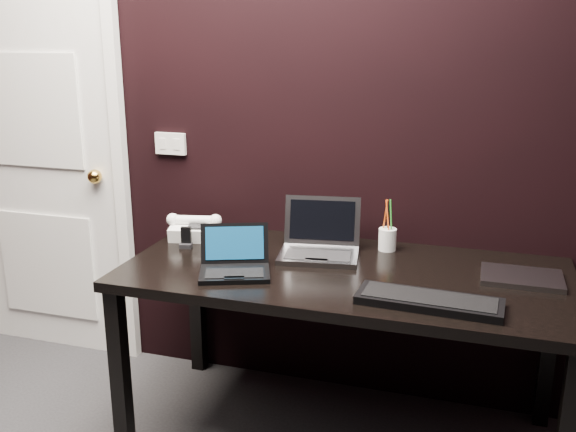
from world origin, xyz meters
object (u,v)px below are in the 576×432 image
(ext_keyboard, at_px, (429,301))
(closed_laptop, at_px, (522,277))
(desk_phone, at_px, (195,228))
(door, at_px, (38,152))
(silver_laptop, at_px, (320,246))
(netbook, at_px, (235,264))
(mobile_phone, at_px, (186,240))
(desk, at_px, (344,288))
(pen_cup, at_px, (387,238))

(ext_keyboard, height_order, closed_laptop, ext_keyboard)
(desk_phone, bearing_deg, door, 168.90)
(silver_laptop, distance_m, desk_phone, 0.59)
(netbook, relative_size, closed_laptop, 1.13)
(ext_keyboard, height_order, mobile_phone, mobile_phone)
(desk, xyz_separation_m, desk_phone, (-0.72, 0.19, 0.12))
(silver_laptop, height_order, mobile_phone, silver_laptop)
(door, xyz_separation_m, mobile_phone, (0.95, -0.31, -0.27))
(ext_keyboard, bearing_deg, desk_phone, 157.71)
(door, xyz_separation_m, silver_laptop, (1.52, -0.24, -0.26))
(ext_keyboard, distance_m, desk_phone, 1.15)
(desk, distance_m, ext_keyboard, 0.43)
(netbook, bearing_deg, mobile_phone, 144.50)
(silver_laptop, relative_size, closed_laptop, 1.23)
(pen_cup, bearing_deg, desk_phone, -174.09)
(door, relative_size, netbook, 6.55)
(netbook, xyz_separation_m, ext_keyboard, (0.73, -0.08, -0.02))
(closed_laptop, distance_m, pen_cup, 0.56)
(netbook, distance_m, silver_laptop, 0.39)
(desk, bearing_deg, mobile_phone, 174.89)
(silver_laptop, distance_m, ext_keyboard, 0.61)
(silver_laptop, bearing_deg, desk, -44.51)
(door, bearing_deg, desk_phone, -11.10)
(mobile_phone, bearing_deg, netbook, -35.50)
(desk, relative_size, ext_keyboard, 3.48)
(netbook, bearing_deg, desk_phone, 133.17)
(door, relative_size, ext_keyboard, 4.38)
(silver_laptop, bearing_deg, mobile_phone, -173.12)
(door, height_order, desk, door)
(silver_laptop, relative_size, desk_phone, 1.40)
(closed_laptop, bearing_deg, door, 172.86)
(ext_keyboard, relative_size, pen_cup, 2.24)
(door, relative_size, desk_phone, 8.45)
(ext_keyboard, bearing_deg, closed_laptop, 47.25)
(pen_cup, bearing_deg, silver_laptop, -149.60)
(desk, height_order, mobile_phone, mobile_phone)
(ext_keyboard, distance_m, pen_cup, 0.57)
(ext_keyboard, bearing_deg, pen_cup, 113.03)
(desk, distance_m, pen_cup, 0.33)
(pen_cup, bearing_deg, netbook, -139.34)
(netbook, height_order, desk_phone, netbook)
(door, bearing_deg, desk, -12.82)
(door, height_order, ext_keyboard, door)
(desk, bearing_deg, desk_phone, 164.99)
(door, distance_m, netbook, 1.39)
(desk, relative_size, closed_laptop, 5.87)
(closed_laptop, distance_m, mobile_phone, 1.35)
(silver_laptop, relative_size, ext_keyboard, 0.73)
(desk_phone, bearing_deg, ext_keyboard, -22.29)
(door, relative_size, closed_laptop, 7.39)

